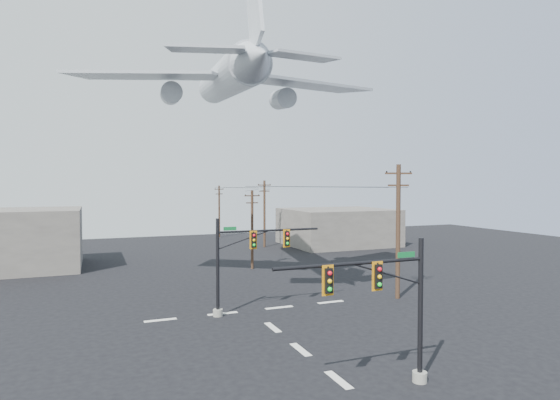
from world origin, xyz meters
name	(u,v)px	position (x,y,z in m)	size (l,w,h in m)	color
ground	(339,380)	(0.00, 0.00, 0.00)	(120.00, 120.00, 0.00)	black
lane_markings	(290,341)	(0.00, 5.33, 0.01)	(14.00, 21.20, 0.01)	silver
signal_mast_near	(391,307)	(1.63, -1.52, 3.40)	(7.10, 0.69, 6.23)	gray
signal_mast_far	(242,261)	(-0.83, 11.50, 3.46)	(7.44, 0.69, 6.32)	gray
utility_pole_a	(398,229)	(11.17, 11.16, 5.21)	(1.93, 0.78, 9.97)	#42281C
utility_pole_b	(252,228)	(4.93, 26.63, 4.12)	(1.59, 0.27, 7.87)	#42281C
utility_pole_c	(264,212)	(11.57, 41.33, 4.70)	(1.84, 0.31, 8.97)	#42281C
utility_pole_d	(219,210)	(8.82, 54.85, 4.31)	(1.63, 0.73, 8.24)	#42281C
power_lines	(267,188)	(8.76, 32.75, 8.02)	(8.19, 43.70, 0.50)	black
airliner	(228,79)	(0.42, 19.15, 16.95)	(24.99, 26.46, 6.88)	#B3B9C0
building_right	(338,227)	(22.00, 40.00, 2.50)	(14.00, 12.00, 5.00)	slate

